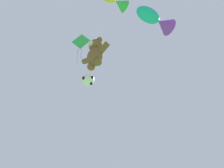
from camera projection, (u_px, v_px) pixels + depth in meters
name	position (u px, v px, depth m)	size (l,w,h in m)	color
teddy_bear_kite	(95.00, 53.00, 13.90)	(2.44, 1.08, 2.48)	brown
soccer_ball_kite	(88.00, 80.00, 13.21)	(0.82, 0.81, 0.75)	white
fish_kite_teal	(156.00, 20.00, 12.89)	(1.54, 2.60, 1.08)	#19ADB2
fish_kite_goldfin	(113.00, 0.00, 12.53)	(1.12, 2.05, 0.79)	yellow
diamond_kite	(81.00, 43.00, 16.59)	(1.19, 0.94, 2.93)	green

